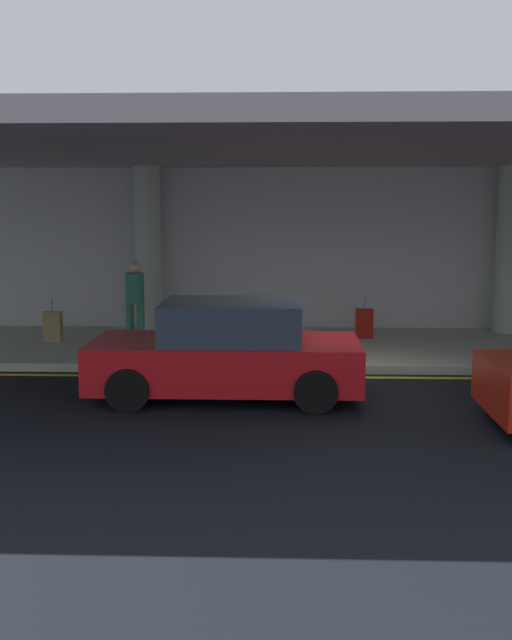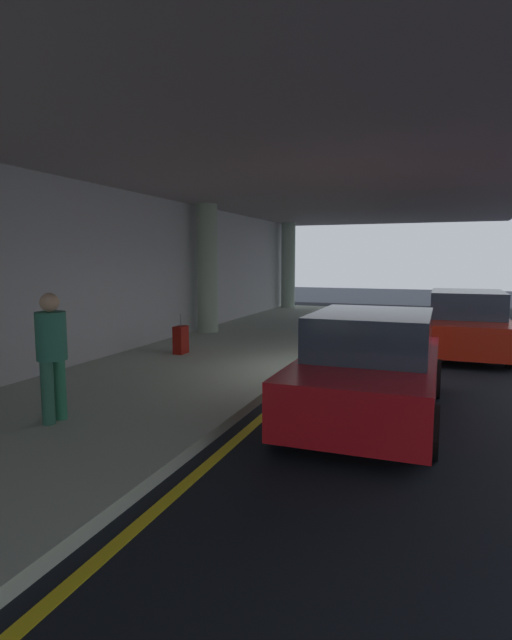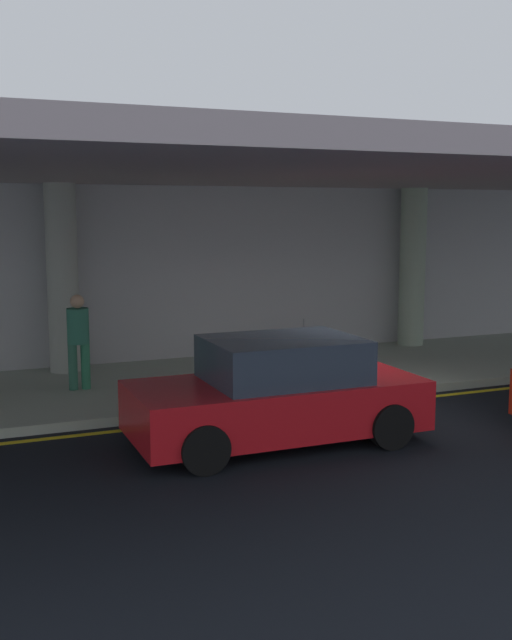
{
  "view_description": "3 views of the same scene",
  "coord_description": "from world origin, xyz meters",
  "views": [
    {
      "loc": [
        -1.02,
        -11.93,
        2.95
      ],
      "look_at": [
        -1.52,
        2.68,
        0.7
      ],
      "focal_mm": 41.98,
      "sensor_mm": 36.0,
      "label": 1
    },
    {
      "loc": [
        -9.02,
        -1.6,
        2.26
      ],
      "look_at": [
        0.52,
        1.96,
        1.01
      ],
      "focal_mm": 28.14,
      "sensor_mm": 36.0,
      "label": 2
    },
    {
      "loc": [
        -6.08,
        -10.16,
        3.24
      ],
      "look_at": [
        -0.88,
        2.48,
        1.29
      ],
      "focal_mm": 42.41,
      "sensor_mm": 36.0,
      "label": 3
    }
  ],
  "objects": [
    {
      "name": "sidewalk",
      "position": [
        0.0,
        3.1,
        0.07
      ],
      "size": [
        26.0,
        4.2,
        0.15
      ],
      "primitive_type": "cube",
      "color": "#A8B4A1",
      "rests_on": "ground"
    },
    {
      "name": "car_red",
      "position": [
        -1.84,
        -0.67,
        0.71
      ],
      "size": [
        4.1,
        1.92,
        1.5
      ],
      "rotation": [
        0.0,
        0.0,
        -0.03
      ],
      "color": "red",
      "rests_on": "ground"
    },
    {
      "name": "lane_stripe_yellow",
      "position": [
        0.0,
        0.75,
        0.0
      ],
      "size": [
        26.0,
        0.14,
        0.01
      ],
      "primitive_type": "cube",
      "color": "yellow",
      "rests_on": "ground"
    },
    {
      "name": "support_column_center",
      "position": [
        4.0,
        4.75,
        1.97
      ],
      "size": [
        0.6,
        0.6,
        3.65
      ],
      "primitive_type": "cylinder",
      "color": "#A3B69C",
      "rests_on": "sidewalk"
    },
    {
      "name": "ceiling_overhang",
      "position": [
        0.0,
        2.6,
        3.95
      ],
      "size": [
        28.0,
        13.2,
        0.3
      ],
      "primitive_type": "cube",
      "color": "#9C8C91",
      "rests_on": "support_column_far_left"
    },
    {
      "name": "traveler_with_luggage",
      "position": [
        -4.0,
        3.07,
        1.11
      ],
      "size": [
        0.38,
        0.38,
        1.68
      ],
      "rotation": [
        0.0,
        0.0,
        5.14
      ],
      "color": "#2C624C",
      "rests_on": "sidewalk"
    },
    {
      "name": "terminal_back_wall",
      "position": [
        0.0,
        5.35,
        1.9
      ],
      "size": [
        26.0,
        0.3,
        3.8
      ],
      "primitive_type": "cube",
      "color": "#B7B7B9",
      "rests_on": "ground"
    },
    {
      "name": "ground_plane",
      "position": [
        0.0,
        0.0,
        0.0
      ],
      "size": [
        60.0,
        60.0,
        0.0
      ],
      "primitive_type": "plane",
      "color": "black"
    },
    {
      "name": "suitcase_upright_secondary",
      "position": [
        0.75,
        3.84,
        0.46
      ],
      "size": [
        0.36,
        0.22,
        0.9
      ],
      "rotation": [
        0.0,
        0.0,
        0.43
      ],
      "color": "maroon",
      "rests_on": "sidewalk"
    },
    {
      "name": "support_column_right_mid",
      "position": [
        12.0,
        4.75,
        1.97
      ],
      "size": [
        0.6,
        0.6,
        3.65
      ],
      "primitive_type": "cylinder",
      "color": "#A1B9A3",
      "rests_on": "sidewalk"
    },
    {
      "name": "car_red_no2",
      "position": [
        3.82,
        -2.16,
        0.71
      ],
      "size": [
        4.1,
        1.92,
        1.5
      ],
      "rotation": [
        0.0,
        0.0,
        3.17
      ],
      "color": "#B11F0F",
      "rests_on": "ground"
    }
  ]
}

